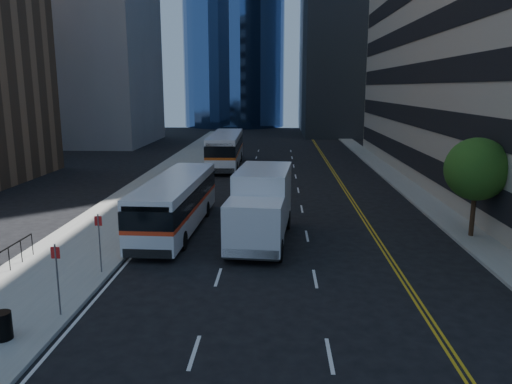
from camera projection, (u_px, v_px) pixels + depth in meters
ground at (305, 299)px, 18.54m from camera, size 160.00×160.00×0.00m
sidewalk_west at (170, 177)px, 43.42m from camera, size 5.00×90.00×0.15m
sidewalk_east at (396, 178)px, 42.57m from camera, size 2.00×90.00×0.15m
midrise_west at (79, 13)px, 67.00m from camera, size 18.00×18.00×35.00m
street_tree at (477, 169)px, 25.22m from camera, size 3.20×3.20×5.10m
bus_front at (176, 202)px, 27.19m from camera, size 2.84×11.28×2.89m
bus_rear at (226, 149)px, 49.22m from camera, size 3.01×12.62×3.24m
box_truck at (261, 205)px, 25.09m from camera, size 3.20×7.71×3.60m
trash_can at (2, 326)px, 15.20m from camera, size 0.66×0.66×0.86m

